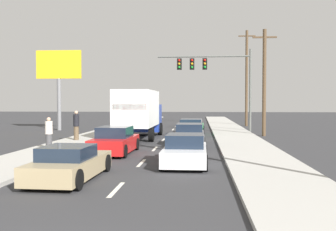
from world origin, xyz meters
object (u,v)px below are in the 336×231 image
at_px(roadside_billboard, 59,73).
at_px(pedestrian_mid_block, 76,125).
at_px(box_truck, 139,111).
at_px(utility_pole_far, 247,77).
at_px(car_red, 115,141).
at_px(pedestrian_near_corner, 49,133).
at_px(car_white, 185,151).
at_px(traffic_signal_mast, 208,70).
at_px(car_gray, 189,135).
at_px(utility_pole_mid, 264,81).
at_px(car_green, 191,127).
at_px(car_tan, 70,164).

distance_m(roadside_billboard, pedestrian_mid_block, 11.95).
distance_m(box_truck, utility_pole_far, 17.93).
distance_m(car_red, pedestrian_near_corner, 3.70).
distance_m(car_white, traffic_signal_mast, 18.81).
height_order(car_gray, utility_pole_mid, utility_pole_mid).
distance_m(car_green, roadside_billboard, 13.54).
xyz_separation_m(car_tan, car_white, (3.73, 3.41, 0.04)).
bearing_deg(car_white, car_green, 90.19).
distance_m(car_tan, traffic_signal_mast, 22.66).
bearing_deg(roadside_billboard, car_white, -56.73).
distance_m(car_white, utility_pole_mid, 15.37).
bearing_deg(car_tan, traffic_signal_mast, 76.81).
height_order(utility_pole_mid, roadside_billboard, utility_pole_mid).
xyz_separation_m(car_gray, pedestrian_mid_block, (-7.34, 1.42, 0.49)).
xyz_separation_m(utility_pole_far, roadside_billboard, (-17.81, -7.60, -0.06)).
bearing_deg(utility_pole_mid, pedestrian_mid_block, -156.99).
height_order(car_red, utility_pole_mid, utility_pole_mid).
bearing_deg(traffic_signal_mast, car_green, -112.27).
height_order(traffic_signal_mast, pedestrian_mid_block, traffic_signal_mast).
height_order(car_red, car_tan, car_red).
relative_size(utility_pole_far, pedestrian_near_corner, 6.18).
bearing_deg(car_green, pedestrian_mid_block, -139.09).
distance_m(car_gray, utility_pole_mid, 9.46).
distance_m(traffic_signal_mast, utility_pole_far, 9.14).
xyz_separation_m(roadside_billboard, pedestrian_near_corner, (4.91, -14.84, -4.22)).
relative_size(box_truck, car_green, 1.73).
relative_size(roadside_billboard, pedestrian_mid_block, 3.85).
xyz_separation_m(car_white, traffic_signal_mast, (1.32, 18.13, 4.84)).
distance_m(car_red, car_tan, 6.59).
height_order(car_tan, utility_pole_mid, utility_pole_mid).
xyz_separation_m(box_truck, car_red, (-0.01, -8.02, -1.30)).
distance_m(car_tan, utility_pole_far, 31.40).
height_order(car_green, roadside_billboard, roadside_billboard).
relative_size(box_truck, car_red, 1.89).
xyz_separation_m(car_white, pedestrian_near_corner, (-7.29, 3.75, 0.39)).
xyz_separation_m(traffic_signal_mast, roadside_billboard, (-13.52, 0.46, -0.23)).
bearing_deg(car_white, utility_pole_mid, 68.56).
distance_m(utility_pole_mid, utility_pole_far, 12.34).
bearing_deg(pedestrian_mid_block, car_white, -49.10).
xyz_separation_m(car_white, pedestrian_mid_block, (-7.34, 8.47, 0.52)).
relative_size(utility_pole_mid, utility_pole_far, 0.79).
bearing_deg(car_tan, car_gray, 70.40).
height_order(car_tan, car_gray, car_gray).
relative_size(traffic_signal_mast, utility_pole_far, 0.80).
bearing_deg(car_green, box_truck, -134.98).
distance_m(utility_pole_mid, roadside_billboard, 18.30).
xyz_separation_m(car_red, roadside_billboard, (-8.55, 15.42, 4.57)).
bearing_deg(car_green, car_white, -89.81).
relative_size(car_green, traffic_signal_mast, 0.56).
xyz_separation_m(car_white, roadside_billboard, (-12.20, 18.60, 4.61)).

